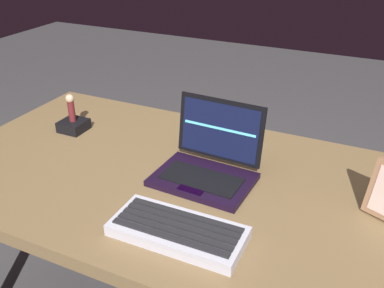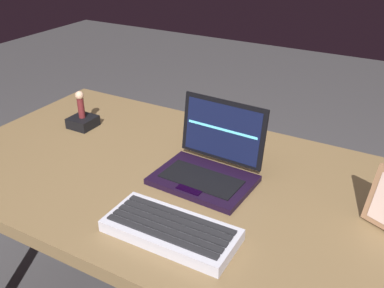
# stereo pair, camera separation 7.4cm
# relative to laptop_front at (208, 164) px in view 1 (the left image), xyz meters

# --- Properties ---
(desk) EXTENTS (1.41, 0.80, 0.72)m
(desk) POSITION_rel_laptop_front_xyz_m (-0.09, -0.03, -0.11)
(desk) COLOR brown
(desk) RESTS_ON ground
(laptop_front) EXTENTS (0.28, 0.23, 0.21)m
(laptop_front) POSITION_rel_laptop_front_xyz_m (0.00, 0.00, 0.00)
(laptop_front) COLOR black
(laptop_front) RESTS_ON desk
(external_keyboard) EXTENTS (0.31, 0.14, 0.03)m
(external_keyboard) POSITION_rel_laptop_front_xyz_m (0.04, -0.27, -0.03)
(external_keyboard) COLOR #B8B7C3
(external_keyboard) RESTS_ON desk
(figurine_stand) EXTENTS (0.09, 0.09, 0.04)m
(figurine_stand) POSITION_rel_laptop_front_xyz_m (-0.54, 0.08, -0.02)
(figurine_stand) COLOR black
(figurine_stand) RESTS_ON desk
(figurine) EXTENTS (0.03, 0.03, 0.10)m
(figurine) POSITION_rel_laptop_front_xyz_m (-0.54, 0.08, 0.05)
(figurine) COLOR #5B1B1E
(figurine) RESTS_ON figurine_stand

